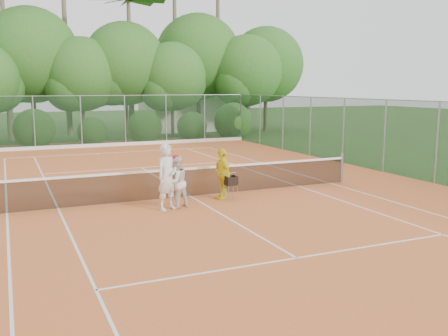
# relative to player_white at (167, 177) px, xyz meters

# --- Properties ---
(ground) EXTENTS (120.00, 120.00, 0.00)m
(ground) POSITION_rel_player_white_xyz_m (1.19, 1.33, -0.98)
(ground) COLOR #284E1C
(ground) RESTS_ON ground
(clay_court) EXTENTS (18.00, 36.00, 0.02)m
(clay_court) POSITION_rel_player_white_xyz_m (1.19, 1.33, -0.97)
(clay_court) COLOR orange
(clay_court) RESTS_ON ground
(club_building) EXTENTS (8.00, 5.00, 3.00)m
(club_building) POSITION_rel_player_white_xyz_m (10.19, 25.33, 0.52)
(club_building) COLOR beige
(club_building) RESTS_ON ground
(tennis_net) EXTENTS (11.97, 0.10, 1.10)m
(tennis_net) POSITION_rel_player_white_xyz_m (1.19, 1.33, -0.45)
(tennis_net) COLOR gray
(tennis_net) RESTS_ON clay_court
(player_white) EXTENTS (0.82, 0.69, 1.92)m
(player_white) POSITION_rel_player_white_xyz_m (0.00, 0.00, 0.00)
(player_white) COLOR silver
(player_white) RESTS_ON clay_court
(player_center_grp) EXTENTS (0.91, 0.81, 1.58)m
(player_center_grp) POSITION_rel_player_white_xyz_m (0.29, 0.09, -0.18)
(player_center_grp) COLOR silver
(player_center_grp) RESTS_ON clay_court
(player_yellow) EXTENTS (0.45, 0.97, 1.62)m
(player_yellow) POSITION_rel_player_white_xyz_m (2.00, 0.65, -0.15)
(player_yellow) COLOR yellow
(player_yellow) RESTS_ON clay_court
(ball_hopper) EXTENTS (0.34, 0.34, 0.77)m
(ball_hopper) POSITION_rel_player_white_xyz_m (2.16, 0.34, -0.35)
(ball_hopper) COLOR gray
(ball_hopper) RESTS_ON clay_court
(stray_ball_a) EXTENTS (0.07, 0.07, 0.07)m
(stray_ball_a) POSITION_rel_player_white_xyz_m (2.05, 13.19, -0.93)
(stray_ball_a) COLOR gold
(stray_ball_a) RESTS_ON clay_court
(stray_ball_b) EXTENTS (0.07, 0.07, 0.07)m
(stray_ball_b) POSITION_rel_player_white_xyz_m (0.15, 12.46, -0.93)
(stray_ball_b) COLOR #BED932
(stray_ball_b) RESTS_ON clay_court
(stray_ball_c) EXTENTS (0.07, 0.07, 0.07)m
(stray_ball_c) POSITION_rel_player_white_xyz_m (5.18, 13.49, -0.93)
(stray_ball_c) COLOR gold
(stray_ball_c) RESTS_ON clay_court
(court_markings) EXTENTS (11.03, 23.83, 0.01)m
(court_markings) POSITION_rel_player_white_xyz_m (1.19, 1.33, -0.96)
(court_markings) COLOR white
(court_markings) RESTS_ON clay_court
(fence_back) EXTENTS (18.07, 0.07, 3.00)m
(fence_back) POSITION_rel_player_white_xyz_m (1.19, 16.33, 0.54)
(fence_back) COLOR #19381E
(fence_back) RESTS_ON clay_court
(fence_right) EXTENTS (0.07, 33.07, 3.00)m
(fence_right) POSITION_rel_player_white_xyz_m (10.19, -0.17, 0.54)
(fence_right) COLOR #19381E
(fence_right) RESTS_ON clay_court
(tropical_treeline) EXTENTS (32.10, 8.49, 15.03)m
(tropical_treeline) POSITION_rel_player_white_xyz_m (2.62, 21.55, 4.13)
(tropical_treeline) COLOR brown
(tropical_treeline) RESTS_ON ground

